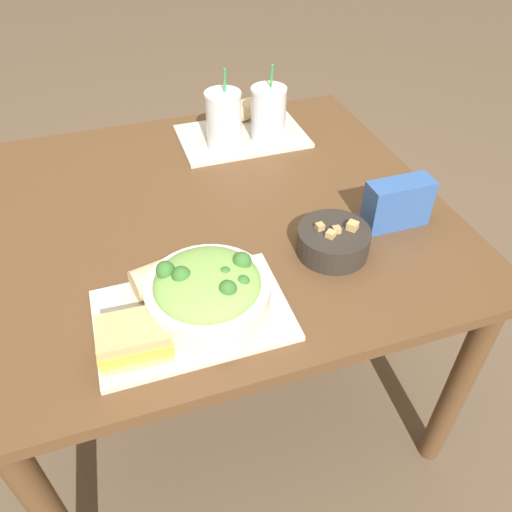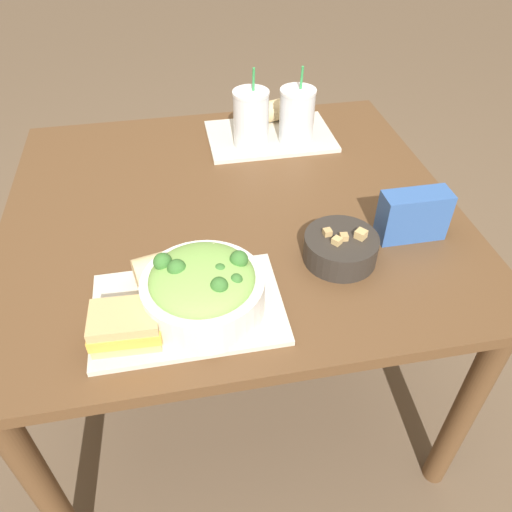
{
  "view_description": "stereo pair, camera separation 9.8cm",
  "coord_description": "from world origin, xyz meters",
  "px_view_note": "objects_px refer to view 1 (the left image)",
  "views": [
    {
      "loc": [
        -0.23,
        -1.0,
        1.44
      ],
      "look_at": [
        0.01,
        -0.3,
        0.79
      ],
      "focal_mm": 35.0,
      "sensor_mm": 36.0,
      "label": 1
    },
    {
      "loc": [
        -0.13,
        -1.02,
        1.44
      ],
      "look_at": [
        0.01,
        -0.3,
        0.79
      ],
      "focal_mm": 35.0,
      "sensor_mm": 36.0,
      "label": 2
    }
  ],
  "objects_px": {
    "baguette_far": "(241,111)",
    "baguette_near": "(163,275)",
    "sandwich_near": "(134,338)",
    "chip_bag": "(398,204)",
    "soup_bowl": "(333,240)",
    "drink_cup_red": "(268,116)",
    "salad_bowl": "(208,293)",
    "drink_cup_dark": "(224,122)"
  },
  "relations": [
    {
      "from": "drink_cup_dark",
      "to": "chip_bag",
      "type": "distance_m",
      "value": 0.55
    },
    {
      "from": "drink_cup_dark",
      "to": "drink_cup_red",
      "type": "xyz_separation_m",
      "value": [
        0.13,
        0.0,
        -0.0
      ]
    },
    {
      "from": "baguette_near",
      "to": "drink_cup_red",
      "type": "relative_size",
      "value": 0.59
    },
    {
      "from": "salad_bowl",
      "to": "drink_cup_red",
      "type": "bearing_deg",
      "value": 61.37
    },
    {
      "from": "baguette_far",
      "to": "chip_bag",
      "type": "distance_m",
      "value": 0.64
    },
    {
      "from": "soup_bowl",
      "to": "drink_cup_red",
      "type": "xyz_separation_m",
      "value": [
        0.03,
        0.52,
        0.05
      ]
    },
    {
      "from": "salad_bowl",
      "to": "baguette_far",
      "type": "height_order",
      "value": "salad_bowl"
    },
    {
      "from": "baguette_far",
      "to": "drink_cup_red",
      "type": "distance_m",
      "value": 0.15
    },
    {
      "from": "salad_bowl",
      "to": "chip_bag",
      "type": "xyz_separation_m",
      "value": [
        0.49,
        0.15,
        -0.01
      ]
    },
    {
      "from": "baguette_near",
      "to": "drink_cup_dark",
      "type": "xyz_separation_m",
      "value": [
        0.28,
        0.52,
        0.04
      ]
    },
    {
      "from": "sandwich_near",
      "to": "drink_cup_red",
      "type": "bearing_deg",
      "value": 56.46
    },
    {
      "from": "sandwich_near",
      "to": "baguette_far",
      "type": "xyz_separation_m",
      "value": [
        0.45,
        0.81,
        0.0
      ]
    },
    {
      "from": "baguette_far",
      "to": "baguette_near",
      "type": "bearing_deg",
      "value": 134.0
    },
    {
      "from": "sandwich_near",
      "to": "drink_cup_dark",
      "type": "relative_size",
      "value": 0.58
    },
    {
      "from": "salad_bowl",
      "to": "soup_bowl",
      "type": "relative_size",
      "value": 1.45
    },
    {
      "from": "drink_cup_red",
      "to": "chip_bag",
      "type": "height_order",
      "value": "drink_cup_red"
    },
    {
      "from": "baguette_near",
      "to": "drink_cup_dark",
      "type": "distance_m",
      "value": 0.59
    },
    {
      "from": "soup_bowl",
      "to": "chip_bag",
      "type": "height_order",
      "value": "chip_bag"
    },
    {
      "from": "soup_bowl",
      "to": "drink_cup_red",
      "type": "relative_size",
      "value": 0.73
    },
    {
      "from": "sandwich_near",
      "to": "chip_bag",
      "type": "relative_size",
      "value": 0.86
    },
    {
      "from": "drink_cup_red",
      "to": "salad_bowl",
      "type": "bearing_deg",
      "value": -118.63
    },
    {
      "from": "sandwich_near",
      "to": "chip_bag",
      "type": "height_order",
      "value": "chip_bag"
    },
    {
      "from": "chip_bag",
      "to": "sandwich_near",
      "type": "bearing_deg",
      "value": -162.82
    },
    {
      "from": "sandwich_near",
      "to": "drink_cup_dark",
      "type": "distance_m",
      "value": 0.76
    },
    {
      "from": "salad_bowl",
      "to": "soup_bowl",
      "type": "height_order",
      "value": "salad_bowl"
    },
    {
      "from": "drink_cup_red",
      "to": "chip_bag",
      "type": "xyz_separation_m",
      "value": [
        0.15,
        -0.47,
        -0.03
      ]
    },
    {
      "from": "sandwich_near",
      "to": "drink_cup_dark",
      "type": "xyz_separation_m",
      "value": [
        0.35,
        0.67,
        0.04
      ]
    },
    {
      "from": "baguette_near",
      "to": "sandwich_near",
      "type": "bearing_deg",
      "value": 138.57
    },
    {
      "from": "sandwich_near",
      "to": "chip_bag",
      "type": "distance_m",
      "value": 0.67
    },
    {
      "from": "salad_bowl",
      "to": "drink_cup_dark",
      "type": "distance_m",
      "value": 0.66
    },
    {
      "from": "sandwich_near",
      "to": "baguette_far",
      "type": "distance_m",
      "value": 0.92
    },
    {
      "from": "salad_bowl",
      "to": "soup_bowl",
      "type": "distance_m",
      "value": 0.33
    },
    {
      "from": "soup_bowl",
      "to": "drink_cup_red",
      "type": "height_order",
      "value": "drink_cup_red"
    },
    {
      "from": "salad_bowl",
      "to": "drink_cup_red",
      "type": "relative_size",
      "value": 1.06
    },
    {
      "from": "baguette_far",
      "to": "chip_bag",
      "type": "relative_size",
      "value": 0.83
    },
    {
      "from": "salad_bowl",
      "to": "baguette_near",
      "type": "xyz_separation_m",
      "value": [
        -0.07,
        0.1,
        -0.02
      ]
    },
    {
      "from": "salad_bowl",
      "to": "chip_bag",
      "type": "distance_m",
      "value": 0.52
    },
    {
      "from": "soup_bowl",
      "to": "baguette_far",
      "type": "relative_size",
      "value": 1.27
    },
    {
      "from": "salad_bowl",
      "to": "drink_cup_red",
      "type": "height_order",
      "value": "drink_cup_red"
    },
    {
      "from": "baguette_near",
      "to": "chip_bag",
      "type": "height_order",
      "value": "chip_bag"
    },
    {
      "from": "soup_bowl",
      "to": "baguette_far",
      "type": "xyz_separation_m",
      "value": [
        -0.01,
        0.66,
        0.01
      ]
    },
    {
      "from": "baguette_far",
      "to": "chip_bag",
      "type": "bearing_deg",
      "value": -179.05
    }
  ]
}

